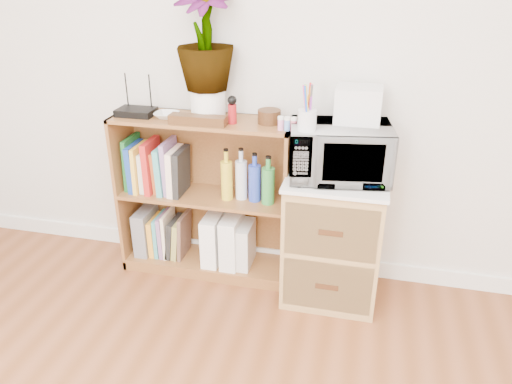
% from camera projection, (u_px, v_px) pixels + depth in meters
% --- Properties ---
extents(skirting_board, '(4.00, 0.02, 0.10)m').
position_uv_depth(skirting_board, '(269.00, 255.00, 3.11)').
color(skirting_board, white).
rests_on(skirting_board, ground).
extents(bookshelf, '(1.00, 0.30, 0.95)m').
position_uv_depth(bookshelf, '(205.00, 198.00, 2.88)').
color(bookshelf, brown).
rests_on(bookshelf, ground).
extents(wicker_unit, '(0.50, 0.45, 0.70)m').
position_uv_depth(wicker_unit, '(333.00, 239.00, 2.71)').
color(wicker_unit, '#9E7542').
rests_on(wicker_unit, ground).
extents(microwave, '(0.54, 0.41, 0.27)m').
position_uv_depth(microwave, '(339.00, 152.00, 2.49)').
color(microwave, silver).
rests_on(microwave, wicker_unit).
extents(pen_cup, '(0.09, 0.09, 0.10)m').
position_uv_depth(pen_cup, '(307.00, 120.00, 2.34)').
color(pen_cup, silver).
rests_on(pen_cup, microwave).
extents(small_appliance, '(0.22, 0.19, 0.18)m').
position_uv_depth(small_appliance, '(358.00, 104.00, 2.45)').
color(small_appliance, silver).
rests_on(small_appliance, microwave).
extents(router, '(0.20, 0.14, 0.04)m').
position_uv_depth(router, '(136.00, 112.00, 2.73)').
color(router, black).
rests_on(router, bookshelf).
extents(white_bowl, '(0.13, 0.13, 0.03)m').
position_uv_depth(white_bowl, '(167.00, 115.00, 2.68)').
color(white_bowl, silver).
rests_on(white_bowl, bookshelf).
extents(plant_pot, '(0.18, 0.18, 0.16)m').
position_uv_depth(plant_pot, '(208.00, 104.00, 2.66)').
color(plant_pot, white).
rests_on(plant_pot, bookshelf).
extents(potted_plant, '(0.30, 0.30, 0.54)m').
position_uv_depth(potted_plant, '(205.00, 36.00, 2.51)').
color(potted_plant, '#2F732E').
rests_on(potted_plant, plant_pot).
extents(trinket_box, '(0.30, 0.08, 0.05)m').
position_uv_depth(trinket_box, '(198.00, 120.00, 2.58)').
color(trinket_box, '#3B2310').
rests_on(trinket_box, bookshelf).
extents(kokeshi_doll, '(0.04, 0.04, 0.10)m').
position_uv_depth(kokeshi_doll, '(232.00, 114.00, 2.58)').
color(kokeshi_doll, maroon).
rests_on(kokeshi_doll, bookshelf).
extents(wooden_bowl, '(0.12, 0.12, 0.07)m').
position_uv_depth(wooden_bowl, '(269.00, 117.00, 2.59)').
color(wooden_bowl, '#37200F').
rests_on(wooden_bowl, bookshelf).
extents(paint_jars, '(0.12, 0.04, 0.06)m').
position_uv_depth(paint_jars, '(287.00, 125.00, 2.49)').
color(paint_jars, pink).
rests_on(paint_jars, bookshelf).
extents(file_box, '(0.08, 0.22, 0.28)m').
position_uv_depth(file_box, '(146.00, 230.00, 3.08)').
color(file_box, slate).
rests_on(file_box, bookshelf).
extents(magazine_holder_left, '(0.10, 0.24, 0.30)m').
position_uv_depth(magazine_holder_left, '(214.00, 238.00, 2.97)').
color(magazine_holder_left, white).
rests_on(magazine_holder_left, bookshelf).
extents(magazine_holder_mid, '(0.10, 0.25, 0.31)m').
position_uv_depth(magazine_holder_mid, '(232.00, 239.00, 2.95)').
color(magazine_holder_mid, white).
rests_on(magazine_holder_mid, bookshelf).
extents(magazine_holder_right, '(0.08, 0.21, 0.26)m').
position_uv_depth(magazine_holder_right, '(245.00, 244.00, 2.94)').
color(magazine_holder_right, silver).
rests_on(magazine_holder_right, bookshelf).
extents(cookbooks, '(0.36, 0.20, 0.31)m').
position_uv_depth(cookbooks, '(157.00, 167.00, 2.87)').
color(cookbooks, '#1B6727').
rests_on(cookbooks, bookshelf).
extents(liquor_bottles, '(0.30, 0.07, 0.29)m').
position_uv_depth(liquor_bottles, '(249.00, 176.00, 2.76)').
color(liquor_bottles, yellow).
rests_on(liquor_bottles, bookshelf).
extents(lower_books, '(0.22, 0.19, 0.28)m').
position_uv_depth(lower_books, '(170.00, 235.00, 3.05)').
color(lower_books, gold).
rests_on(lower_books, bookshelf).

